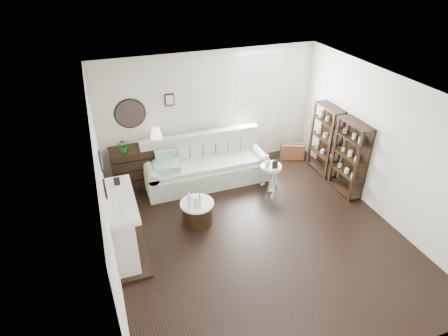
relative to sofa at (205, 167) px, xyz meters
name	(u,v)px	position (x,y,z in m)	size (l,w,h in m)	color
room	(241,98)	(1.08, 0.62, 1.25)	(5.50, 5.50, 5.50)	black
fireplace	(123,229)	(-1.97, -1.78, 0.20)	(0.50, 1.40, 1.84)	silver
shelf_unit_far	(325,140)	(2.68, -0.53, 0.46)	(0.30, 0.80, 1.60)	black
shelf_unit_near	(350,158)	(2.68, -1.43, 0.46)	(0.30, 0.80, 1.60)	black
sofa	(205,167)	(0.00, 0.00, 0.00)	(2.67, 0.93, 1.04)	#B2BEA9
quilt	(167,166)	(-0.87, -0.13, 0.26)	(0.55, 0.45, 0.14)	#279273
suitcase	(292,151)	(2.32, 0.22, -0.15)	(0.58, 0.19, 0.38)	brown
dresser	(142,165)	(-1.33, 0.39, 0.09)	(1.29, 0.55, 0.86)	black
table_lamp	(156,137)	(-0.95, 0.39, 0.71)	(0.25, 0.25, 0.40)	white
potted_plant	(123,145)	(-1.65, 0.33, 0.66)	(0.26, 0.23, 0.29)	#1B601B
drum_table	(197,212)	(-0.58, -1.36, -0.12)	(0.64, 0.64, 0.44)	black
pedestal_table	(271,168)	(1.23, -0.78, 0.17)	(0.46, 0.46, 0.56)	white
eiffel_drum	(200,197)	(-0.51, -1.32, 0.18)	(0.10, 0.10, 0.17)	black
bottle_drum	(189,199)	(-0.74, -1.43, 0.26)	(0.08, 0.08, 0.33)	silver
card_frame_drum	(197,204)	(-0.63, -1.52, 0.20)	(0.15, 0.01, 0.20)	silver
eiffel_ped	(275,160)	(1.32, -0.75, 0.32)	(0.12, 0.12, 0.20)	black
flask_ped	(268,160)	(1.15, -0.76, 0.35)	(0.14, 0.14, 0.26)	silver
card_frame_ped	(275,165)	(1.25, -0.90, 0.30)	(0.13, 0.01, 0.17)	black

